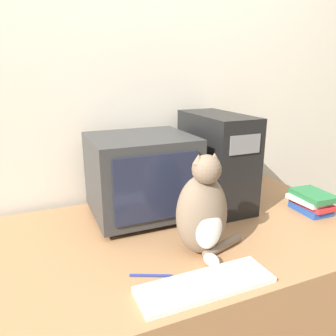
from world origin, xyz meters
name	(u,v)px	position (x,y,z in m)	size (l,w,h in m)	color
wall_back	(135,101)	(0.00, 1.01, 1.25)	(7.00, 0.05, 2.50)	beige
desk	(176,304)	(0.00, 0.47, 0.37)	(1.74, 0.95, 0.74)	#9E7047
crt_monitor	(141,175)	(-0.08, 0.70, 0.94)	(0.46, 0.42, 0.39)	#333333
computer_tower	(216,160)	(0.32, 0.70, 0.97)	(0.22, 0.46, 0.47)	black
keyboard	(206,284)	(-0.07, 0.10, 0.75)	(0.45, 0.14, 0.02)	silver
cat	(203,212)	(0.02, 0.29, 0.90)	(0.29, 0.22, 0.40)	#7A6651
book_stack	(311,201)	(0.70, 0.42, 0.79)	(0.16, 0.20, 0.10)	#234793
pen	(151,275)	(-0.21, 0.22, 0.74)	(0.14, 0.07, 0.01)	navy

